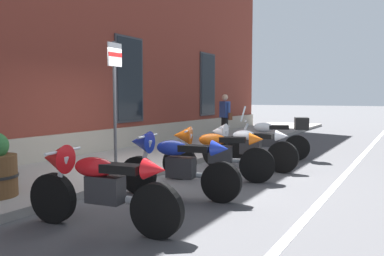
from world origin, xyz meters
The scene contains 10 objects.
ground_plane centered at (0.00, 0.00, 0.00)m, with size 140.00×140.00×0.00m, color #424244.
sidewalk centered at (0.00, 1.47, 0.06)m, with size 30.34×2.94×0.13m, color gray.
lane_stripe centered at (0.00, -3.20, 0.00)m, with size 30.34×0.12×0.01m, color silver.
motorcycle_red_sport centered at (-3.04, -1.14, 0.55)m, with size 0.65×2.08×1.00m.
motorcycle_blue_sport centered at (-1.37, -1.14, 0.56)m, with size 0.64×2.03×1.04m.
motorcycle_orange_sport centered at (0.01, -1.13, 0.56)m, with size 0.88×2.05×1.03m.
motorcycle_white_sport centered at (1.35, -1.21, 0.55)m, with size 0.62×2.15×1.00m.
motorcycle_silver_touring centered at (2.93, -1.29, 0.57)m, with size 1.03×1.99×1.36m.
pedestrian_blue_top centered at (5.33, 1.18, 0.99)m, with size 0.42×0.60×1.56m.
parking_sign centered at (-0.81, 0.55, 1.74)m, with size 0.36×0.07×2.50m.
Camera 1 is at (-6.26, -4.37, 1.57)m, focal length 35.30 mm.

